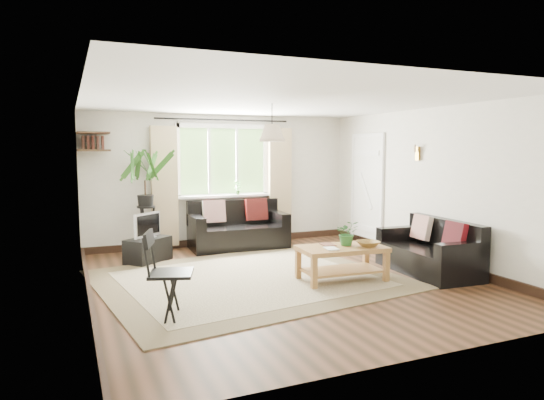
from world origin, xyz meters
name	(u,v)px	position (x,y,z in m)	size (l,w,h in m)	color
floor	(283,279)	(0.00, 0.00, 0.00)	(5.50, 5.50, 0.00)	black
ceiling	(284,101)	(0.00, 0.00, 2.40)	(5.50, 5.50, 0.00)	white
wall_back	(223,180)	(0.00, 2.75, 1.20)	(5.00, 0.02, 2.40)	silver
wall_front	(422,218)	(0.00, -2.75, 1.20)	(5.00, 0.02, 2.40)	silver
wall_left	(83,199)	(-2.50, 0.00, 1.20)	(0.02, 5.50, 2.40)	silver
wall_right	(432,186)	(2.50, 0.00, 1.20)	(0.02, 5.50, 2.40)	silver
rug	(249,279)	(-0.44, 0.17, 0.01)	(3.80, 3.26, 0.02)	beige
window	(223,161)	(0.00, 2.71, 1.55)	(2.50, 0.16, 2.16)	white
door	(367,191)	(2.47, 1.70, 1.00)	(0.06, 0.96, 2.06)	silver
corner_shelf	(93,142)	(-2.25, 2.50, 1.89)	(0.50, 0.50, 0.34)	black
pendant_lamp	(272,129)	(0.00, 0.40, 2.05)	(0.36, 0.36, 0.54)	beige
wall_sconce	(416,151)	(2.43, 0.30, 1.74)	(0.12, 0.12, 0.28)	beige
sofa_back	(238,226)	(0.13, 2.26, 0.40)	(1.71, 0.85, 0.80)	black
sofa_right	(428,248)	(2.05, -0.48, 0.36)	(0.77, 1.54, 0.73)	black
coffee_table	(342,264)	(0.69, -0.37, 0.23)	(1.15, 0.63, 0.47)	brown
table_plant	(347,233)	(0.80, -0.33, 0.64)	(0.31, 0.27, 0.34)	#255A24
bowl	(368,244)	(1.02, -0.50, 0.51)	(0.29, 0.29, 0.07)	olive
book_a	(326,249)	(0.39, -0.46, 0.48)	(0.16, 0.21, 0.02)	white
book_b	(322,245)	(0.47, -0.23, 0.48)	(0.16, 0.22, 0.02)	brown
tv_stand	(148,250)	(-1.53, 1.78, 0.19)	(0.71, 0.40, 0.38)	black
tv	(147,225)	(-1.53, 1.78, 0.59)	(0.55, 0.18, 0.42)	#A5A5AA
palm_stand	(146,202)	(-1.47, 2.34, 0.89)	(0.69, 0.69, 1.78)	black
folding_chair	(171,275)	(-1.70, -0.94, 0.46)	(0.48, 0.48, 0.92)	black
sill_plant	(238,187)	(0.25, 2.63, 1.06)	(0.14, 0.10, 0.27)	#2D6023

